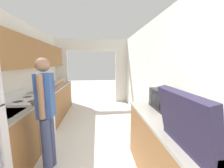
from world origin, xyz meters
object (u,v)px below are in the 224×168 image
Objects in this scene: range_oven at (32,121)px; person at (46,112)px; knife at (43,93)px; microwave at (165,99)px; suitcase at (199,132)px.

person is (0.56, -0.74, 0.44)m from range_oven.
microwave is at bearing -20.60° from knife.
knife is at bearing 21.63° from person.
person reaches higher than suitcase.
microwave is at bearing 78.40° from suitcase.
person reaches higher than range_oven.
range_oven is 1.03m from person.
person is at bearing 146.55° from suitcase.
range_oven is at bearing 160.55° from microwave.
person is 3.62× the size of microwave.
person reaches higher than knife.
person is at bearing 177.74° from microwave.
knife is at bearing 149.54° from microwave.
suitcase is at bearing -123.84° from person.
person is at bearing -58.12° from knife.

